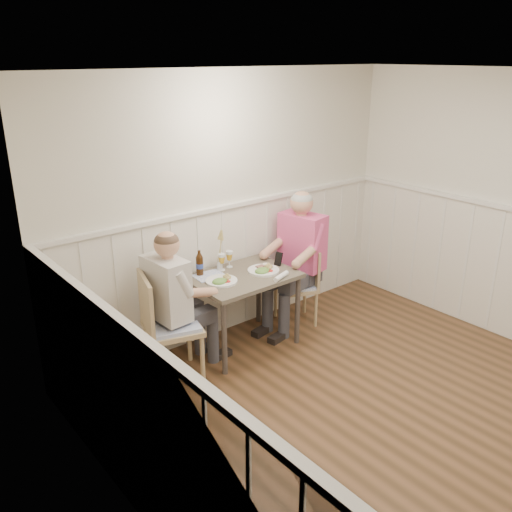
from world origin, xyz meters
The scene contains 16 objects.
ground_plane centered at (0.00, 0.00, 0.00)m, with size 4.50×4.50×0.00m, color #422D18.
room_shell centered at (0.00, 0.00, 1.52)m, with size 4.04×4.54×2.60m.
wainscot centered at (0.00, 0.69, 0.69)m, with size 4.00×4.49×1.34m.
dining_table centered at (-0.19, 1.84, 0.65)m, with size 0.99×0.70×0.75m.
chair_right centered at (0.60, 1.86, 0.45)m, with size 0.52×0.52×0.83m.
chair_left centered at (-1.06, 1.81, 0.54)m, with size 0.58×0.58×0.99m.
man_in_pink centered at (0.59, 1.89, 0.61)m, with size 0.73×0.52×1.45m.
diner_cream centered at (-0.97, 1.85, 0.57)m, with size 0.65×0.45×1.36m.
plate_man centered at (0.01, 1.78, 0.77)m, with size 0.31×0.31×0.08m.
plate_diner centered at (-0.46, 1.82, 0.77)m, with size 0.29×0.29×0.07m.
beer_glass_a centered at (-0.17, 2.08, 0.86)m, with size 0.07×0.07×0.17m.
beer_glass_b centered at (-0.28, 2.06, 0.86)m, with size 0.07×0.07×0.17m.
beer_bottle centered at (-0.51, 2.09, 0.86)m, with size 0.07×0.07×0.25m.
rolled_napkin centered at (0.03, 1.55, 0.77)m, with size 0.21×0.11×0.05m.
grass_vase centered at (-0.29, 2.08, 0.94)m, with size 0.05×0.05×0.42m.
gingham_mat centered at (-0.45, 2.02, 0.75)m, with size 0.30×0.25×0.01m.
Camera 1 is at (-3.08, -1.90, 2.71)m, focal length 38.00 mm.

